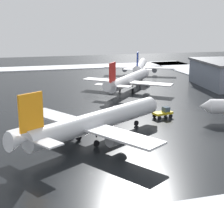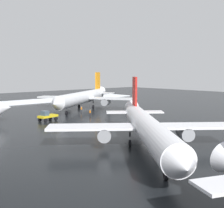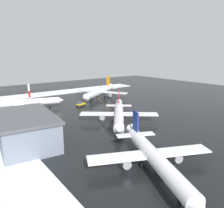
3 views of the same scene
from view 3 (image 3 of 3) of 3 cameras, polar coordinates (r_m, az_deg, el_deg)
ground_plane at (r=92.42m, az=2.91°, el=-2.89°), size 240.00×240.00×0.00m
snow_bank_left at (r=148.68m, az=-13.97°, el=2.95°), size 14.00×116.00×0.31m
airplane_parked_starboard at (r=125.66m, az=-3.31°, el=3.17°), size 29.22×34.06×11.40m
airplane_far_rear at (r=80.21m, az=1.80°, el=-2.80°), size 29.41×26.66×10.50m
airplane_distant_tail at (r=49.78m, az=10.95°, el=-13.45°), size 32.98×28.01×10.39m
airplane_foreground_jet at (r=107.38m, az=-21.90°, el=0.31°), size 28.47×33.81×10.28m
pushback_tug at (r=107.58m, az=-8.22°, el=0.01°), size 3.22×4.99×2.50m
ground_crew_near_tug at (r=120.16m, az=-3.69°, el=1.35°), size 0.36×0.36×1.71m
ground_crew_beside_wing at (r=113.18m, az=-2.70°, el=0.62°), size 0.36×0.36×1.71m
antenna_mast at (r=85.40m, az=-20.60°, el=0.03°), size 0.70×0.70×14.73m
cargo_hangar at (r=67.07m, az=-21.71°, el=-6.13°), size 26.33×17.34×8.80m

